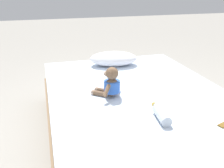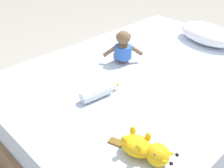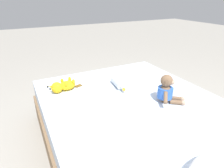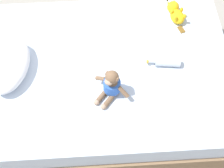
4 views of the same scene
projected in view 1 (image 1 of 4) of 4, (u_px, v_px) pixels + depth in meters
The scene contains 5 objects.
ground_plane at pixel (135, 139), 2.18m from camera, with size 16.00×16.00×0.00m, color #9E998E.
bed at pixel (136, 116), 2.10m from camera, with size 1.45×1.99×0.46m.
pillow at pixel (114, 59), 2.62m from camera, with size 0.53×0.37×0.14m.
plush_monkey at pixel (111, 84), 1.89m from camera, with size 0.25×0.26×0.24m.
glass_bottle at pixel (161, 115), 1.59m from camera, with size 0.09×0.26×0.07m.
Camera 1 is at (-0.69, -1.72, 1.27)m, focal length 40.02 mm.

